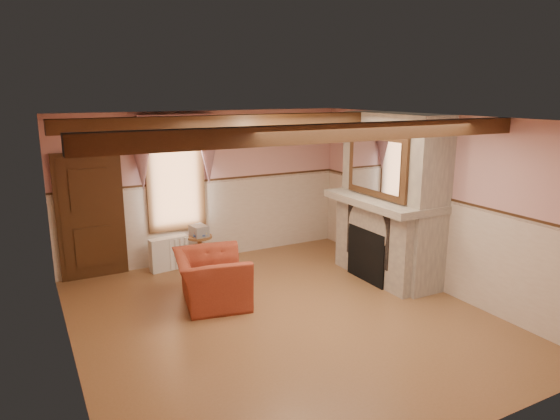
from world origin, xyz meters
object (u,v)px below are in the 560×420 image
armchair (211,279)px  bowl (386,195)px  mantel_clock (365,186)px  oil_lamp (377,187)px  radiator (169,253)px  side_table (200,250)px

armchair → bowl: bowl is taller
mantel_clock → oil_lamp: (0.00, -0.31, 0.04)m
armchair → bowl: size_ratio=3.10×
bowl → oil_lamp: (0.00, 0.25, 0.09)m
bowl → oil_lamp: 0.27m
armchair → radiator: armchair is taller
bowl → side_table: bearing=139.6°
armchair → mantel_clock: bearing=-76.2°
bowl → oil_lamp: size_ratio=1.37×
radiator → mantel_clock: (3.11, -1.59, 1.22)m
side_table → bowl: bearing=-40.4°
radiator → oil_lamp: size_ratio=2.50×
mantel_clock → radiator: bearing=152.9°
bowl → radiator: bearing=145.3°
oil_lamp → radiator: bearing=148.6°
side_table → radiator: 0.58m
bowl → mantel_clock: size_ratio=1.60×
radiator → bowl: 3.96m
armchair → radiator: 1.75m
radiator → mantel_clock: mantel_clock is taller
armchair → bowl: (2.94, -0.42, 1.08)m
bowl → mantel_clock: mantel_clock is taller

